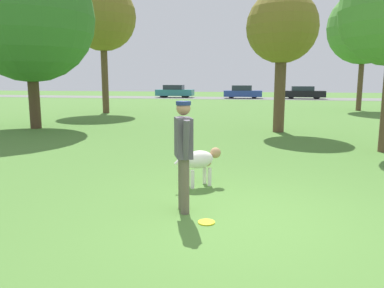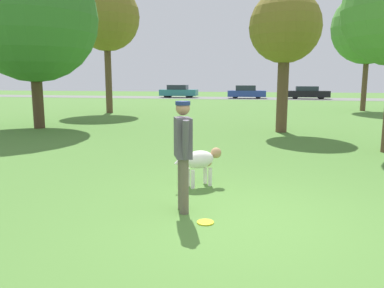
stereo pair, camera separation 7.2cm
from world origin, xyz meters
TOP-DOWN VIEW (x-y plane):
  - ground_plane at (0.00, 0.00)m, footprint 120.00×120.00m
  - far_road_strip at (0.00, 36.78)m, footprint 120.00×6.00m
  - person at (-0.77, 0.21)m, footprint 0.35×0.63m
  - dog at (-0.78, 1.61)m, footprint 0.81×0.73m
  - frisbee at (-0.36, -0.18)m, footprint 0.23×0.23m
  - tree_far_right at (5.90, 21.03)m, footprint 4.54×4.54m
  - tree_mid_center at (0.70, 9.50)m, footprint 2.62×2.62m
  - tree_far_left at (-9.37, 16.02)m, footprint 3.87×3.87m
  - tree_near_left at (-8.96, 8.51)m, footprint 5.07×5.07m
  - parked_car_teal at (-10.61, 36.91)m, footprint 4.28×2.00m
  - parked_car_blue at (-2.80, 36.40)m, footprint 4.15×1.85m
  - parked_car_black at (3.60, 36.78)m, footprint 4.40×1.76m

SIDE VIEW (x-z plane):
  - ground_plane at x=0.00m, z-range 0.00..0.00m
  - far_road_strip at x=0.00m, z-range 0.00..0.01m
  - frisbee at x=-0.36m, z-range 0.00..0.02m
  - dog at x=-0.78m, z-range 0.13..0.82m
  - parked_car_black at x=3.60m, z-range -0.01..1.32m
  - parked_car_blue at x=-2.80m, z-range -0.03..1.39m
  - parked_car_teal at x=-10.61m, z-range -0.01..1.43m
  - person at x=-0.77m, z-range 0.14..1.78m
  - tree_mid_center at x=0.70m, z-range 1.21..6.37m
  - tree_near_left at x=-8.96m, z-range 0.91..7.84m
  - tree_far_right at x=5.90m, z-range 1.45..8.93m
  - tree_far_left at x=-9.37m, z-range 1.78..9.28m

